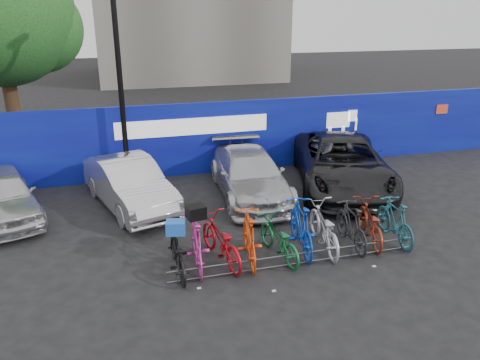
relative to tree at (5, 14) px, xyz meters
name	(u,v)px	position (x,y,z in m)	size (l,w,h in m)	color
ground	(286,252)	(6.77, -10.06, -5.07)	(100.00, 100.00, 0.00)	black
hoarding	(223,137)	(6.78, -4.06, -3.86)	(22.00, 0.18, 2.40)	#0D0984
tree	(5,14)	(0.00, 0.00, 0.00)	(5.40, 5.20, 7.80)	#382314
lamppost	(120,81)	(3.57, -4.66, -1.80)	(0.25, 0.50, 6.11)	black
bike_rack	(297,259)	(6.77, -10.66, -4.91)	(5.60, 0.03, 0.30)	#595B60
car_0	(2,195)	(0.29, -6.27, -4.42)	(1.54, 3.84, 1.31)	#BCBBC1
car_1	(129,184)	(3.53, -6.37, -4.39)	(1.45, 4.15, 1.37)	silver
car_2	(250,174)	(6.99, -6.48, -4.40)	(1.87, 4.59, 1.33)	#B6B6BB
car_3	(342,163)	(9.92, -6.57, -4.29)	(2.60, 5.63, 1.57)	black
bike_0	(177,253)	(4.27, -10.22, -4.62)	(0.60, 1.71, 0.90)	black
bike_1	(197,242)	(4.72, -10.06, -4.51)	(0.53, 1.86, 1.12)	#CC3493
bike_2	(220,240)	(5.24, -10.03, -4.56)	(0.68, 1.94, 1.02)	#AA0D16
bike_3	(249,237)	(5.85, -10.17, -4.51)	(0.53, 1.87, 1.12)	#E94812
bike_4	(278,239)	(6.52, -10.21, -4.61)	(0.61, 1.74, 0.91)	#146934
bike_5	(301,227)	(7.12, -10.03, -4.48)	(0.55, 1.96, 1.18)	#0C3EBD
bike_6	(323,227)	(7.66, -10.06, -4.55)	(0.69, 1.99, 1.04)	#B1B4BA
bike_7	(351,225)	(8.33, -10.15, -4.55)	(0.49, 1.73, 1.04)	#27272A
bike_8	(370,222)	(8.87, -10.06, -4.58)	(0.64, 1.84, 0.97)	maroon
bike_9	(395,221)	(9.44, -10.21, -4.55)	(0.49, 1.73, 1.04)	#1D5F6D
cargo_crate	(176,227)	(4.27, -10.22, -4.03)	(0.39, 0.30, 0.28)	blue
cargo_topcase	(196,212)	(4.72, -10.06, -3.81)	(0.37, 0.33, 0.27)	black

